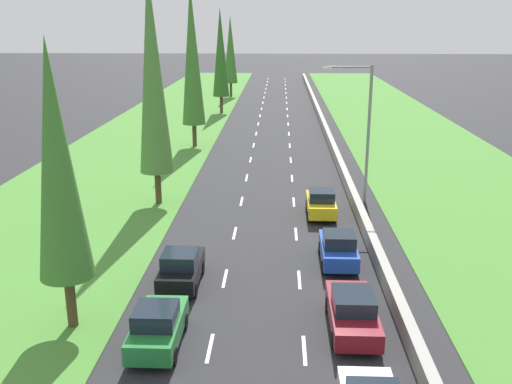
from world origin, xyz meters
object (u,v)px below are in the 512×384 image
Objects in this scene: green_hatchback_left_lane at (158,326)px; poplar_tree_nearest at (57,163)px; maroon_sedan_right_lane at (352,311)px; blue_hatchback_right_lane at (338,248)px; yellow_hatchback_right_lane at (321,203)px; poplar_tree_third at (192,56)px; poplar_tree_second at (152,73)px; black_hatchback_left_lane at (181,268)px; poplar_tree_fifth at (230,50)px; street_light_mast at (364,124)px; poplar_tree_fourth at (220,53)px.

green_hatchback_left_lane is 7.02m from poplar_tree_nearest.
maroon_sedan_right_lane is 6.36m from blue_hatchback_right_lane.
maroon_sedan_right_lane is at bearing -88.73° from yellow_hatchback_right_lane.
maroon_sedan_right_lane is 36.33m from poplar_tree_third.
green_hatchback_left_lane is at bearing -78.45° from poplar_tree_second.
black_hatchback_left_lane is 0.26× the size of poplar_tree_second.
poplar_tree_fifth reaches higher than poplar_tree_nearest.
street_light_mast is (13.36, 0.92, -3.29)m from poplar_tree_second.
poplar_tree_third is 21.99m from street_light_mast.
poplar_tree_fourth is at bearing 89.49° from poplar_tree_nearest.
street_light_mast is (13.54, -17.01, -3.30)m from poplar_tree_third.
blue_hatchback_right_lane is 0.29× the size of poplar_tree_fourth.
black_hatchback_left_lane is 7.86m from blue_hatchback_right_lane.
poplar_tree_second reaches higher than yellow_hatchback_right_lane.
poplar_tree_fifth is (-3.33, 72.57, 6.43)m from green_hatchback_left_lane.
poplar_tree_fourth is at bearing 104.07° from yellow_hatchback_right_lane.
black_hatchback_left_lane is 67.79m from poplar_tree_fifth.
poplar_tree_fifth reaches higher than maroon_sedan_right_lane.
maroon_sedan_right_lane is at bearing -81.47° from poplar_tree_fifth.
street_light_mast is at bearing -51.48° from poplar_tree_third.
blue_hatchback_right_lane is at bearing 19.90° from black_hatchback_left_lane.
yellow_hatchback_right_lane is 0.26× the size of poplar_tree_second.
poplar_tree_second is at bearing -90.21° from poplar_tree_fifth.
black_hatchback_left_lane is 8.21m from maroon_sedan_right_lane.
black_hatchback_left_lane is 12.24m from yellow_hatchback_right_lane.
poplar_tree_second is at bearing 106.27° from black_hatchback_left_lane.
poplar_tree_fifth is at bearing 92.83° from black_hatchback_left_lane.
blue_hatchback_right_lane is 65.92m from poplar_tree_fifth.
poplar_tree_nearest is (-11.03, -0.16, 5.85)m from maroon_sedan_right_lane.
street_light_mast is at bearing 81.54° from maroon_sedan_right_lane.
poplar_tree_second is 1.13× the size of poplar_tree_fourth.
yellow_hatchback_right_lane is at bearing -11.23° from poplar_tree_second.
poplar_tree_second reaches higher than maroon_sedan_right_lane.
poplar_tree_second is (-10.57, 2.10, 7.69)m from yellow_hatchback_right_lane.
poplar_tree_nearest is 0.85× the size of poplar_tree_fourth.
black_hatchback_left_lane is at bearing -86.39° from poplar_tree_fourth.
green_hatchback_left_lane is 5.17m from black_hatchback_left_lane.
blue_hatchback_right_lane is at bearing -80.59° from poplar_tree_fifth.
green_hatchback_left_lane is at bearing -118.34° from street_light_mast.
maroon_sedan_right_lane is 0.34× the size of poplar_tree_fourth.
green_hatchback_left_lane is 0.26× the size of poplar_tree_second.
yellow_hatchback_right_lane is 13.23m from poplar_tree_second.
green_hatchback_left_lane is 1.00× the size of yellow_hatchback_right_lane.
poplar_tree_third is at bearing 96.03° from green_hatchback_left_lane.
blue_hatchback_right_lane reaches higher than maroon_sedan_right_lane.
street_light_mast is at bearing -70.99° from poplar_tree_fourth.
poplar_tree_third is at bearing -91.43° from poplar_tree_fourth.
poplar_tree_second reaches higher than street_light_mast.
green_hatchback_left_lane is 10.78m from blue_hatchback_right_lane.
poplar_tree_third reaches higher than poplar_tree_fourth.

